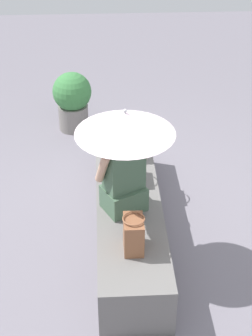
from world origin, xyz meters
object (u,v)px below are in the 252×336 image
(planter_near, at_px, (72,99))
(shoulder_bag_spare, at_px, (121,162))
(parasol, at_px, (125,123))
(handbag_black, at_px, (130,142))
(tote_bag_canvas, at_px, (133,234))
(person_seated, at_px, (124,171))

(planter_near, bearing_deg, shoulder_bag_spare, 15.96)
(parasol, bearing_deg, handbag_black, 174.04)
(tote_bag_canvas, distance_m, shoulder_bag_spare, 1.01)
(handbag_black, bearing_deg, shoulder_bag_spare, -15.30)
(parasol, height_order, planter_near, parasol)
(person_seated, relative_size, tote_bag_canvas, 2.90)
(tote_bag_canvas, bearing_deg, parasol, -174.95)
(parasol, relative_size, shoulder_bag_spare, 2.77)
(person_seated, height_order, planter_near, person_seated)
(person_seated, relative_size, planter_near, 1.19)
(person_seated, xyz_separation_m, handbag_black, (-0.89, 0.11, -0.24))
(handbag_black, relative_size, planter_near, 0.40)
(handbag_black, height_order, planter_near, same)
(handbag_black, bearing_deg, person_seated, -7.02)
(parasol, xyz_separation_m, handbag_black, (-0.98, 0.10, -0.75))
(planter_near, bearing_deg, parasol, 12.57)
(person_seated, xyz_separation_m, shoulder_bag_spare, (-0.48, -0.00, -0.21))
(handbag_black, xyz_separation_m, planter_near, (-1.42, -0.64, -0.19))
(handbag_black, relative_size, tote_bag_canvas, 0.97)
(person_seated, relative_size, shoulder_bag_spare, 2.45)
(person_seated, bearing_deg, shoulder_bag_spare, -179.57)
(parasol, distance_m, planter_near, 2.63)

